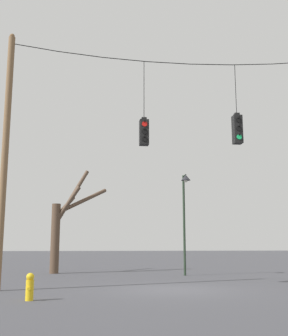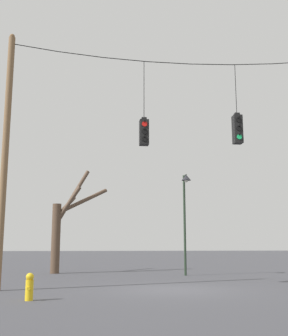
# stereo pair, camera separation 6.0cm
# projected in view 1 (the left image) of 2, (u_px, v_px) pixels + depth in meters

# --- Properties ---
(ground_plane) EXTENTS (200.00, 200.00, 0.00)m
(ground_plane) POSITION_uv_depth(u_px,v_px,m) (174.00, 290.00, 14.52)
(ground_plane) COLOR #424247
(utility_pole_left) EXTENTS (0.24, 0.24, 9.38)m
(utility_pole_left) POSITION_uv_depth(u_px,v_px,m) (5.00, 155.00, 15.03)
(utility_pole_left) COLOR brown
(utility_pole_left) RESTS_ON ground_plane
(span_wire) EXTENTS (12.01, 0.03, 0.45)m
(span_wire) POSITION_uv_depth(u_px,v_px,m) (169.00, 60.00, 16.54)
(span_wire) COLOR black
(traffic_light_near_left_pole) EXTENTS (0.34, 0.58, 3.36)m
(traffic_light_near_left_pole) POSITION_uv_depth(u_px,v_px,m) (144.00, 132.00, 15.87)
(traffic_light_near_left_pole) COLOR black
(traffic_light_over_intersection) EXTENTS (0.34, 0.58, 3.25)m
(traffic_light_over_intersection) POSITION_uv_depth(u_px,v_px,m) (237.00, 129.00, 16.39)
(traffic_light_over_intersection) COLOR black
(street_lamp) EXTENTS (0.49, 0.84, 5.15)m
(street_lamp) POSITION_uv_depth(u_px,v_px,m) (185.00, 200.00, 21.77)
(street_lamp) COLOR #233323
(street_lamp) RESTS_ON ground_plane
(bare_tree) EXTENTS (3.12, 3.14, 5.91)m
(bare_tree) POSITION_uv_depth(u_px,v_px,m) (62.00, 223.00, 23.68)
(bare_tree) COLOR brown
(bare_tree) RESTS_ON ground_plane
(fire_hydrant) EXTENTS (0.22, 0.30, 0.75)m
(fire_hydrant) POSITION_uv_depth(u_px,v_px,m) (30.00, 287.00, 11.74)
(fire_hydrant) COLOR gold
(fire_hydrant) RESTS_ON ground_plane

